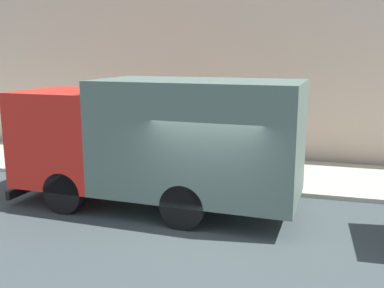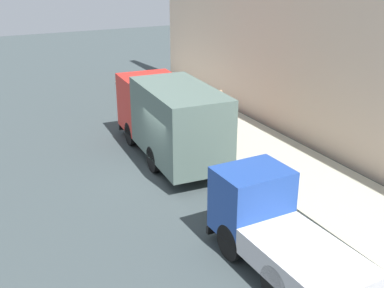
{
  "view_description": "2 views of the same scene",
  "coord_description": "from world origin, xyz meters",
  "px_view_note": "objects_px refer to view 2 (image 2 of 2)",
  "views": [
    {
      "loc": [
        -9.23,
        -2.27,
        3.96
      ],
      "look_at": [
        0.91,
        0.61,
        1.79
      ],
      "focal_mm": 41.62,
      "sensor_mm": 36.0,
      "label": 1
    },
    {
      "loc": [
        -6.38,
        -15.49,
        7.97
      ],
      "look_at": [
        1.21,
        -0.3,
        1.25
      ],
      "focal_mm": 44.31,
      "sensor_mm": 36.0,
      "label": 2
    }
  ],
  "objects_px": {
    "large_utility_truck": "(169,116)",
    "traffic_cone_orange": "(189,116)",
    "small_flatbed_truck": "(274,228)",
    "pedestrian_walking": "(220,105)",
    "street_sign_post": "(206,108)"
  },
  "relations": [
    {
      "from": "pedestrian_walking",
      "to": "traffic_cone_orange",
      "type": "xyz_separation_m",
      "value": [
        -1.47,
        0.6,
        -0.57
      ]
    },
    {
      "from": "traffic_cone_orange",
      "to": "small_flatbed_truck",
      "type": "bearing_deg",
      "value": -105.11
    },
    {
      "from": "large_utility_truck",
      "to": "pedestrian_walking",
      "type": "height_order",
      "value": "large_utility_truck"
    },
    {
      "from": "large_utility_truck",
      "to": "traffic_cone_orange",
      "type": "relative_size",
      "value": 11.43
    },
    {
      "from": "small_flatbed_truck",
      "to": "traffic_cone_orange",
      "type": "distance_m",
      "value": 12.0
    },
    {
      "from": "small_flatbed_truck",
      "to": "traffic_cone_orange",
      "type": "relative_size",
      "value": 7.71
    },
    {
      "from": "large_utility_truck",
      "to": "traffic_cone_orange",
      "type": "xyz_separation_m",
      "value": [
        2.58,
        3.41,
        -1.39
      ]
    },
    {
      "from": "small_flatbed_truck",
      "to": "street_sign_post",
      "type": "xyz_separation_m",
      "value": [
        2.81,
        9.14,
        0.47
      ]
    },
    {
      "from": "large_utility_truck",
      "to": "small_flatbed_truck",
      "type": "height_order",
      "value": "large_utility_truck"
    },
    {
      "from": "small_flatbed_truck",
      "to": "traffic_cone_orange",
      "type": "height_order",
      "value": "small_flatbed_truck"
    },
    {
      "from": "small_flatbed_truck",
      "to": "street_sign_post",
      "type": "relative_size",
      "value": 2.01
    },
    {
      "from": "pedestrian_walking",
      "to": "large_utility_truck",
      "type": "bearing_deg",
      "value": -102.69
    },
    {
      "from": "pedestrian_walking",
      "to": "traffic_cone_orange",
      "type": "height_order",
      "value": "pedestrian_walking"
    },
    {
      "from": "small_flatbed_truck",
      "to": "traffic_cone_orange",
      "type": "xyz_separation_m",
      "value": [
        3.12,
        11.57,
        -0.7
      ]
    },
    {
      "from": "traffic_cone_orange",
      "to": "large_utility_truck",
      "type": "bearing_deg",
      "value": -127.13
    }
  ]
}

